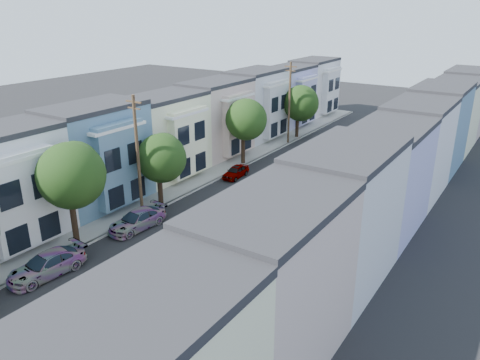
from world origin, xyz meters
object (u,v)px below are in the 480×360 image
(utility_pole_near, at_px, (138,157))
(lead_sedan, at_px, (340,160))
(parked_right_d, at_px, (377,151))
(tree_d, at_px, (245,120))
(tree_far_r, at_px, (402,124))
(tree_b, at_px, (71,176))
(parked_left_b, at_px, (47,265))
(parked_right_b, at_px, (240,256))
(fedex_truck, at_px, (292,177))
(parked_left_c, at_px, (137,220))
(parked_right_a, at_px, (169,310))
(utility_pole_far, at_px, (289,103))
(parked_left_d, at_px, (236,172))
(tree_e, at_px, (300,103))
(parked_right_c, at_px, (346,175))
(tree_c, at_px, (161,158))

(utility_pole_near, relative_size, lead_sedan, 2.44)
(utility_pole_near, xyz_separation_m, parked_right_d, (11.20, 26.76, -4.50))
(tree_d, height_order, tree_far_r, tree_d)
(tree_b, xyz_separation_m, parked_left_b, (1.40, -3.68, -4.79))
(tree_b, xyz_separation_m, parked_right_b, (11.20, 4.25, -4.83))
(tree_b, height_order, tree_d, tree_b)
(fedex_truck, xyz_separation_m, parked_left_c, (-6.72, -13.25, -0.91))
(parked_left_c, bearing_deg, tree_b, -102.95)
(tree_far_r, bearing_deg, parked_left_b, -106.87)
(parked_right_a, bearing_deg, tree_far_r, 86.13)
(utility_pole_far, bearing_deg, parked_left_d, -84.31)
(parked_left_b, bearing_deg, tree_e, 97.14)
(utility_pole_near, bearing_deg, fedex_truck, 54.28)
(parked_right_c, bearing_deg, parked_left_c, -117.35)
(fedex_truck, bearing_deg, utility_pole_far, 121.85)
(parked_right_c, bearing_deg, fedex_truck, -118.04)
(tree_c, relative_size, fedex_truck, 1.06)
(lead_sedan, distance_m, parked_right_c, 4.78)
(parked_left_b, xyz_separation_m, parked_right_d, (9.80, 36.86, -0.10))
(utility_pole_far, xyz_separation_m, parked_right_d, (11.20, 0.76, -4.50))
(tree_b, bearing_deg, tree_far_r, 69.46)
(tree_e, distance_m, tree_far_r, 13.23)
(tree_b, relative_size, tree_e, 1.13)
(tree_d, height_order, utility_pole_near, utility_pole_near)
(tree_c, relative_size, tree_d, 0.89)
(tree_far_r, height_order, utility_pole_near, utility_pole_near)
(fedex_truck, xyz_separation_m, parked_right_c, (3.08, 5.81, -0.93))
(tree_far_r, height_order, parked_left_d, tree_far_r)
(tree_e, distance_m, parked_right_a, 40.19)
(tree_e, bearing_deg, parked_left_c, -87.41)
(lead_sedan, height_order, parked_left_c, parked_left_c)
(parked_left_b, relative_size, parked_right_a, 1.01)
(parked_right_a, distance_m, parked_right_b, 7.18)
(tree_far_r, height_order, utility_pole_far, utility_pole_far)
(fedex_truck, relative_size, parked_right_d, 1.57)
(parked_right_b, bearing_deg, tree_far_r, 82.31)
(utility_pole_near, xyz_separation_m, parked_right_b, (11.20, -2.18, -4.45))
(parked_right_a, bearing_deg, tree_c, 132.24)
(utility_pole_far, distance_m, lead_sedan, 11.03)
(tree_e, distance_m, parked_right_c, 16.83)
(parked_right_c, bearing_deg, parked_left_b, -109.94)
(parked_left_b, relative_size, parked_right_c, 0.98)
(tree_c, relative_size, parked_left_b, 1.30)
(tree_far_r, height_order, parked_right_a, tree_far_r)
(tree_d, height_order, parked_left_d, tree_d)
(parked_left_d, bearing_deg, utility_pole_far, 92.56)
(fedex_truck, bearing_deg, tree_c, -130.15)
(parked_left_c, bearing_deg, fedex_truck, 67.54)
(tree_d, height_order, lead_sedan, tree_d)
(parked_right_b, bearing_deg, tree_d, 117.71)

